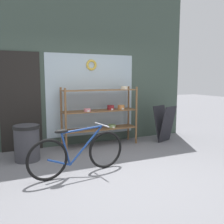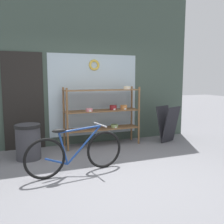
% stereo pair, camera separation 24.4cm
% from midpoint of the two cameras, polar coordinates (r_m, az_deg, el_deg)
% --- Properties ---
extents(ground_plane, '(30.00, 30.00, 0.00)m').
position_cam_midpoint_polar(ground_plane, '(4.12, 4.44, -14.40)').
color(ground_plane, slate).
extents(storefront_facade, '(5.46, 0.13, 3.72)m').
position_cam_midpoint_polar(storefront_facade, '(5.91, -5.27, 10.26)').
color(storefront_facade, '#3D4C42').
rests_on(storefront_facade, ground_plane).
extents(display_case, '(1.73, 0.44, 1.36)m').
position_cam_midpoint_polar(display_case, '(5.73, -0.53, 0.32)').
color(display_case, brown).
rests_on(display_case, ground_plane).
extents(bicycle, '(1.66, 0.46, 0.78)m').
position_cam_midpoint_polar(bicycle, '(4.13, -6.55, -9.18)').
color(bicycle, black).
rests_on(bicycle, ground_plane).
extents(sandwich_board, '(0.60, 0.54, 0.87)m').
position_cam_midpoint_polar(sandwich_board, '(6.23, 13.73, -2.70)').
color(sandwich_board, '#232328').
rests_on(sandwich_board, ground_plane).
extents(trash_bin, '(0.49, 0.49, 0.68)m').
position_cam_midpoint_polar(trash_bin, '(5.02, -17.29, -6.22)').
color(trash_bin, '#38383D').
rests_on(trash_bin, ground_plane).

